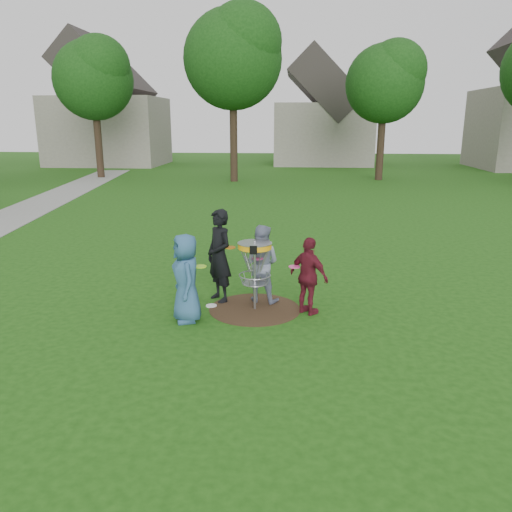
# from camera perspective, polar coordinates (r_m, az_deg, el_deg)

# --- Properties ---
(ground) EXTENTS (100.00, 100.00, 0.00)m
(ground) POSITION_cam_1_polar(r_m,az_deg,el_deg) (9.86, -0.14, -6.08)
(ground) COLOR #19470F
(ground) RESTS_ON ground
(dirt_patch) EXTENTS (1.80, 1.80, 0.01)m
(dirt_patch) POSITION_cam_1_polar(r_m,az_deg,el_deg) (9.86, -0.14, -6.05)
(dirt_patch) COLOR #47331E
(dirt_patch) RESTS_ON ground
(concrete_path) EXTENTS (7.75, 39.92, 0.02)m
(concrete_path) POSITION_cam_1_polar(r_m,az_deg,el_deg) (20.55, -27.19, 3.49)
(concrete_path) COLOR #9E9E99
(concrete_path) RESTS_ON ground
(player_blue) EXTENTS (0.79, 0.94, 1.64)m
(player_blue) POSITION_cam_1_polar(r_m,az_deg,el_deg) (9.14, -7.99, -2.51)
(player_blue) COLOR #2E5980
(player_blue) RESTS_ON ground
(player_black) EXTENTS (0.79, 0.82, 1.89)m
(player_black) POSITION_cam_1_polar(r_m,az_deg,el_deg) (10.08, -4.23, 0.02)
(player_black) COLOR black
(player_black) RESTS_ON ground
(player_grey) EXTENTS (0.90, 0.78, 1.59)m
(player_grey) POSITION_cam_1_polar(r_m,az_deg,el_deg) (10.07, 0.58, -0.85)
(player_grey) COLOR gray
(player_grey) RESTS_ON ground
(player_maroon) EXTENTS (0.90, 0.85, 1.50)m
(player_maroon) POSITION_cam_1_polar(r_m,az_deg,el_deg) (9.45, 6.06, -2.32)
(player_maroon) COLOR maroon
(player_maroon) RESTS_ON ground
(disc_on_grass) EXTENTS (0.22, 0.22, 0.02)m
(disc_on_grass) POSITION_cam_1_polar(r_m,az_deg,el_deg) (10.04, -5.13, -5.68)
(disc_on_grass) COLOR white
(disc_on_grass) RESTS_ON ground
(disc_golf_basket) EXTENTS (0.66, 0.67, 1.38)m
(disc_golf_basket) POSITION_cam_1_polar(r_m,az_deg,el_deg) (9.54, -0.14, -0.36)
(disc_golf_basket) COLOR #9EA0A5
(disc_golf_basket) RESTS_ON ground
(held_discs) EXTENTS (1.93, 1.06, 0.26)m
(held_discs) POSITION_cam_1_polar(r_m,az_deg,el_deg) (9.53, -1.16, -0.41)
(held_discs) COLOR #A1EE1A
(held_discs) RESTS_ON ground
(tree_row) EXTENTS (51.20, 17.42, 9.90)m
(tree_row) POSITION_cam_1_polar(r_m,az_deg,el_deg) (29.95, 4.12, 20.15)
(tree_row) COLOR #38281C
(tree_row) RESTS_ON ground
(house_row) EXTENTS (44.50, 10.65, 11.62)m
(house_row) POSITION_cam_1_polar(r_m,az_deg,el_deg) (42.42, 10.30, 15.68)
(house_row) COLOR gray
(house_row) RESTS_ON ground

